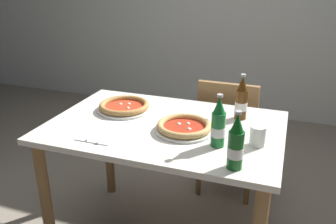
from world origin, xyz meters
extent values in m
cube|color=silver|center=(0.00, 0.00, 0.73)|extent=(1.20, 0.80, 0.03)
cylinder|color=olive|center=(-0.54, -0.34, 0.36)|extent=(0.06, 0.06, 0.72)
cylinder|color=olive|center=(-0.54, 0.34, 0.36)|extent=(0.06, 0.06, 0.72)
cylinder|color=olive|center=(0.54, 0.34, 0.36)|extent=(0.06, 0.06, 0.72)
cube|color=olive|center=(0.24, 0.68, 0.43)|extent=(0.40, 0.40, 0.04)
cube|color=olive|center=(0.24, 0.50, 0.65)|extent=(0.38, 0.04, 0.40)
cylinder|color=olive|center=(0.41, 0.85, 0.21)|extent=(0.04, 0.04, 0.41)
cylinder|color=olive|center=(0.07, 0.85, 0.21)|extent=(0.04, 0.04, 0.41)
cylinder|color=olive|center=(0.41, 0.51, 0.21)|extent=(0.04, 0.04, 0.41)
cylinder|color=olive|center=(0.07, 0.51, 0.21)|extent=(0.04, 0.04, 0.41)
cylinder|color=white|center=(0.12, -0.04, 0.76)|extent=(0.29, 0.29, 0.01)
cylinder|color=#AD2D19|center=(0.12, -0.04, 0.77)|extent=(0.21, 0.21, 0.01)
torus|color=tan|center=(0.12, -0.04, 0.78)|extent=(0.27, 0.27, 0.03)
sphere|color=silver|center=(0.08, -0.02, 0.77)|extent=(0.02, 0.02, 0.02)
sphere|color=silver|center=(0.15, -0.06, 0.77)|extent=(0.02, 0.02, 0.02)
sphere|color=silver|center=(0.12, 0.00, 0.77)|extent=(0.02, 0.02, 0.02)
cylinder|color=white|center=(-0.29, 0.11, 0.76)|extent=(0.31, 0.31, 0.01)
cylinder|color=#BC381E|center=(-0.29, 0.11, 0.77)|extent=(0.22, 0.22, 0.01)
torus|color=#B78447|center=(-0.29, 0.11, 0.78)|extent=(0.29, 0.29, 0.03)
sphere|color=silver|center=(-0.33, 0.14, 0.77)|extent=(0.02, 0.02, 0.02)
sphere|color=silver|center=(-0.26, 0.09, 0.77)|extent=(0.02, 0.02, 0.02)
sphere|color=silver|center=(-0.28, 0.16, 0.77)|extent=(0.02, 0.02, 0.02)
cylinder|color=#14591E|center=(0.41, -0.31, 0.83)|extent=(0.06, 0.06, 0.16)
cone|color=#14591E|center=(0.41, -0.31, 0.95)|extent=(0.05, 0.05, 0.07)
cylinder|color=#B7B7BC|center=(0.41, -0.31, 0.99)|extent=(0.03, 0.03, 0.01)
cylinder|color=white|center=(0.41, -0.31, 0.82)|extent=(0.07, 0.07, 0.04)
cylinder|color=#196B2D|center=(0.31, -0.14, 0.83)|extent=(0.06, 0.06, 0.16)
cone|color=#196B2D|center=(0.31, -0.14, 0.95)|extent=(0.05, 0.05, 0.07)
cylinder|color=#B7B7BC|center=(0.31, -0.14, 0.99)|extent=(0.03, 0.03, 0.01)
cylinder|color=white|center=(0.31, -0.14, 0.82)|extent=(0.07, 0.07, 0.04)
cylinder|color=#512D0F|center=(0.36, 0.21, 0.83)|extent=(0.06, 0.06, 0.16)
cone|color=#512D0F|center=(0.36, 0.21, 0.95)|extent=(0.05, 0.05, 0.07)
cylinder|color=#B7B7BC|center=(0.36, 0.21, 0.99)|extent=(0.03, 0.03, 0.01)
cylinder|color=white|center=(0.36, 0.21, 0.82)|extent=(0.07, 0.07, 0.04)
cube|color=white|center=(-0.25, -0.23, 0.75)|extent=(0.18, 0.18, 0.00)
cube|color=silver|center=(-0.23, -0.23, 0.76)|extent=(0.04, 0.19, 0.00)
cube|color=silver|center=(-0.27, -0.23, 0.76)|extent=(0.03, 0.17, 0.00)
cylinder|color=white|center=(0.48, -0.08, 0.80)|extent=(0.07, 0.07, 0.09)
camera|label=1|loc=(0.58, -1.57, 1.49)|focal=37.67mm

